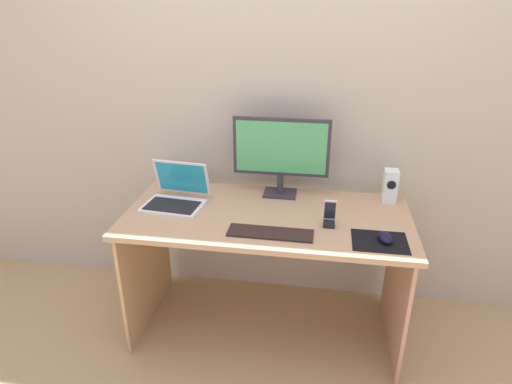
{
  "coord_description": "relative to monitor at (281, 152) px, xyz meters",
  "views": [
    {
      "loc": [
        0.26,
        -1.99,
        1.75
      ],
      "look_at": [
        -0.05,
        -0.02,
        0.85
      ],
      "focal_mm": 30.91,
      "sensor_mm": 36.0,
      "label": 1
    }
  ],
  "objects": [
    {
      "name": "wall_back",
      "position": [
        -0.04,
        0.17,
        0.28
      ],
      "size": [
        6.0,
        0.04,
        2.5
      ],
      "primitive_type": "cube",
      "color": "#BAB39B",
      "rests_on": "ground_plane"
    },
    {
      "name": "laptop",
      "position": [
        -0.53,
        -0.21,
        -0.2
      ],
      "size": [
        0.33,
        0.3,
        0.22
      ],
      "color": "white",
      "rests_on": "desk"
    },
    {
      "name": "fishbowl",
      "position": [
        -0.56,
        0.0,
        -0.17
      ],
      "size": [
        0.16,
        0.16,
        0.16
      ],
      "primitive_type": "sphere",
      "color": "silver",
      "rests_on": "desk"
    },
    {
      "name": "phone_in_dock",
      "position": [
        0.27,
        -0.33,
        -0.2
      ],
      "size": [
        0.06,
        0.06,
        0.14
      ],
      "color": "black",
      "rests_on": "desk"
    },
    {
      "name": "monitor",
      "position": [
        0.0,
        0.0,
        0.0
      ],
      "size": [
        0.52,
        0.14,
        0.44
      ],
      "color": "#332E37",
      "rests_on": "desk"
    },
    {
      "name": "keyboard_external",
      "position": [
        0.0,
        -0.46,
        -0.24
      ],
      "size": [
        0.4,
        0.12,
        0.01
      ],
      "primitive_type": "cube",
      "rotation": [
        0.0,
        0.0,
        -0.01
      ],
      "color": "#2E1D1B",
      "rests_on": "desk"
    },
    {
      "name": "ground_plane",
      "position": [
        -0.04,
        -0.25,
        -0.97
      ],
      "size": [
        8.0,
        8.0,
        0.0
      ],
      "primitive_type": "plane",
      "color": "tan"
    },
    {
      "name": "mouse",
      "position": [
        0.53,
        -0.44,
        -0.23
      ],
      "size": [
        0.08,
        0.11,
        0.04
      ],
      "primitive_type": "ellipsoid",
      "rotation": [
        0.0,
        0.0,
        0.19
      ],
      "color": "black",
      "rests_on": "mousepad"
    },
    {
      "name": "desk",
      "position": [
        -0.04,
        -0.25,
        -0.4
      ],
      "size": [
        1.45,
        0.7,
        0.72
      ],
      "color": "tan",
      "rests_on": "ground_plane"
    },
    {
      "name": "speaker_right",
      "position": [
        0.59,
        0.0,
        -0.16
      ],
      "size": [
        0.07,
        0.08,
        0.18
      ],
      "color": "white",
      "rests_on": "desk"
    },
    {
      "name": "mousepad",
      "position": [
        0.5,
        -0.45,
        -0.25
      ],
      "size": [
        0.25,
        0.2,
        0.0
      ],
      "primitive_type": "cube",
      "color": "black",
      "rests_on": "desk"
    }
  ]
}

